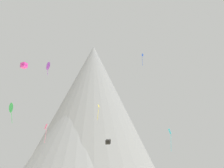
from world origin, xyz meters
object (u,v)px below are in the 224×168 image
kite_magenta_high (24,65)px  kite_black_low (108,142)px  kite_violet_high (48,66)px  kite_rainbow_mid (46,129)px  kite_green_mid (12,108)px  kite_cyan_low (170,135)px  kite_blue_high (142,58)px  kite_yellow_mid (99,107)px  rock_massif (89,113)px

kite_magenta_high → kite_black_low: (21.97, 16.21, -16.58)m
kite_violet_high → kite_rainbow_mid: (-0.46, 8.53, -15.35)m
kite_magenta_high → kite_rainbow_mid: bearing=12.0°
kite_violet_high → kite_black_low: kite_violet_high is taller
kite_green_mid → kite_cyan_low: bearing=-106.9°
kite_blue_high → kite_green_mid: (-33.56, -25.88, -23.17)m
kite_cyan_low → kite_yellow_mid: size_ratio=1.44×
kite_cyan_low → kite_rainbow_mid: bearing=-65.6°
rock_massif → kite_violet_high: size_ratio=19.09×
kite_yellow_mid → kite_cyan_low: bearing=-66.2°
rock_massif → kite_black_low: size_ratio=39.68×
kite_blue_high → kite_rainbow_mid: (-29.12, -5.78, -24.81)m
kite_blue_high → rock_massif: bearing=-29.8°
kite_magenta_high → kite_violet_high: bearing=-15.7°
kite_cyan_low → kite_black_low: 18.11m
kite_magenta_high → kite_black_low: size_ratio=0.97×
rock_massif → kite_rainbow_mid: bearing=-108.7°
kite_green_mid → kite_yellow_mid: size_ratio=1.03×
rock_massif → kite_violet_high: bearing=-104.8°
kite_cyan_low → kite_blue_high: (-3.99, 11.94, 26.81)m
kite_cyan_low → kite_violet_high: 37.06m
kite_yellow_mid → kite_violet_high: bearing=86.7°
rock_massif → kite_cyan_low: size_ratio=11.96×
kite_blue_high → kite_magenta_high: 40.20m
kite_yellow_mid → kite_rainbow_mid: kite_yellow_mid is taller
kite_magenta_high → kite_violet_high: size_ratio=0.47×
kite_blue_high → kite_black_low: 30.33m
rock_massif → kite_violet_high: 46.68m
kite_black_low → kite_magenta_high: bearing=-121.4°
rock_massif → kite_magenta_high: 52.49m
rock_massif → kite_blue_high: rock_massif is taller
kite_blue_high → kite_yellow_mid: bearing=80.0°
kite_magenta_high → kite_black_low: 31.94m
kite_green_mid → rock_massif: bearing=-53.9°
kite_yellow_mid → kite_rainbow_mid: 18.44m
kite_cyan_low → kite_violet_high: (-32.65, -2.36, 17.36)m
rock_massif → kite_green_mid: bearing=-106.5°
rock_massif → kite_violet_high: (-11.90, -45.00, 3.57)m
kite_violet_high → kite_black_low: (17.06, 11.51, -18.44)m
rock_massif → kite_yellow_mid: bearing=-88.2°
kite_cyan_low → kite_violet_high: bearing=-50.9°
rock_massif → kite_black_low: (5.16, -33.49, -14.87)m
rock_massif → kite_yellow_mid: size_ratio=17.17×
rock_massif → kite_black_low: bearing=-81.2°
kite_blue_high → kite_magenta_high: (-33.58, -19.00, -11.31)m
kite_cyan_low → kite_green_mid: bearing=-34.7°
kite_blue_high → kite_rainbow_mid: kite_blue_high is taller
kite_magenta_high → kite_rainbow_mid: size_ratio=0.34×
rock_massif → kite_magenta_high: rock_massif is taller
kite_magenta_high → kite_yellow_mid: size_ratio=0.42×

